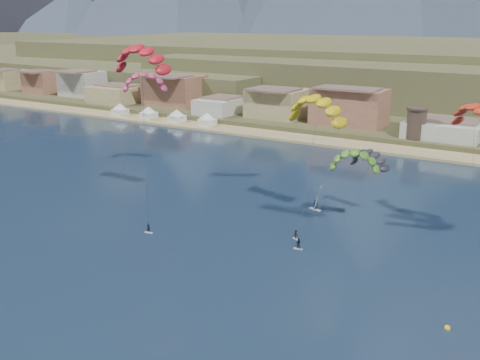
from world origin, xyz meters
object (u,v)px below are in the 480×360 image
object	(u,v)px
watchtower	(416,123)
kitesurfer_green	(354,158)
kitesurfer_red	(141,55)
kitesurfer_yellow	(317,105)
buoy	(447,328)
windsurfer	(316,203)

from	to	relation	value
watchtower	kitesurfer_green	bearing A→B (deg)	-83.57
kitesurfer_red	kitesurfer_yellow	bearing A→B (deg)	20.15
kitesurfer_green	buoy	world-z (taller)	kitesurfer_green
kitesurfer_red	kitesurfer_green	size ratio (longest dim) A/B	1.94
kitesurfer_yellow	windsurfer	xyz separation A→B (m)	(-1.78, 5.43, -18.84)
kitesurfer_yellow	windsurfer	bearing A→B (deg)	108.18
watchtower	kitesurfer_yellow	xyz separation A→B (m)	(0.95, -67.59, 13.85)
watchtower	kitesurfer_green	size ratio (longest dim) A/B	0.53
windsurfer	kitesurfer_yellow	bearing A→B (deg)	-71.82
kitesurfer_yellow	kitesurfer_green	size ratio (longest dim) A/B	1.51
watchtower	windsurfer	world-z (taller)	watchtower
watchtower	kitesurfer_yellow	world-z (taller)	kitesurfer_yellow
kitesurfer_red	watchtower	bearing A→B (deg)	70.63
kitesurfer_red	buoy	size ratio (longest dim) A/B	43.26
watchtower	windsurfer	distance (m)	62.36
kitesurfer_yellow	windsurfer	size ratio (longest dim) A/B	5.61
kitesurfer_red	kitesurfer_green	world-z (taller)	kitesurfer_red
kitesurfer_green	windsurfer	size ratio (longest dim) A/B	3.70
kitesurfer_red	buoy	xyz separation A→B (m)	(56.79, -14.24, -27.87)
kitesurfer_red	buoy	world-z (taller)	kitesurfer_red
kitesurfer_red	buoy	distance (m)	64.85
kitesurfer_red	kitesurfer_green	bearing A→B (deg)	18.63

